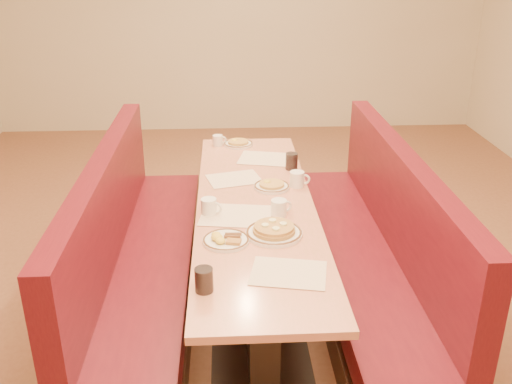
{
  "coord_description": "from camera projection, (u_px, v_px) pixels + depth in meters",
  "views": [
    {
      "loc": [
        -0.17,
        -3.1,
        2.17
      ],
      "look_at": [
        0.0,
        -0.05,
        0.85
      ],
      "focal_mm": 40.0,
      "sensor_mm": 36.0,
      "label": 1
    }
  ],
  "objects": [
    {
      "name": "coffee_mug_d",
      "position": [
        218.0,
        140.0,
        4.39
      ],
      "size": [
        0.11,
        0.08,
        0.08
      ],
      "rotation": [
        0.0,
        0.0,
        0.24
      ],
      "color": "white",
      "rests_on": "diner_table"
    },
    {
      "name": "coffee_mug_a",
      "position": [
        279.0,
        208.0,
        3.25
      ],
      "size": [
        0.12,
        0.09,
        0.1
      ],
      "rotation": [
        0.0,
        0.0,
        0.37
      ],
      "color": "white",
      "rests_on": "diner_table"
    },
    {
      "name": "soda_tumbler_near",
      "position": [
        204.0,
        280.0,
        2.53
      ],
      "size": [
        0.08,
        0.08,
        0.11
      ],
      "color": "black",
      "rests_on": "diner_table"
    },
    {
      "name": "extra_plate_far",
      "position": [
        238.0,
        143.0,
        4.41
      ],
      "size": [
        0.23,
        0.23,
        0.05
      ],
      "rotation": [
        0.0,
        0.0,
        0.23
      ],
      "color": "white",
      "rests_on": "diner_table"
    },
    {
      "name": "extra_plate_mid",
      "position": [
        272.0,
        186.0,
        3.63
      ],
      "size": [
        0.23,
        0.23,
        0.05
      ],
      "rotation": [
        0.0,
        0.0,
        -0.01
      ],
      "color": "white",
      "rests_on": "diner_table"
    },
    {
      "name": "placemat_near_left",
      "position": [
        236.0,
        215.0,
        3.26
      ],
      "size": [
        0.44,
        0.36,
        0.0
      ],
      "primitive_type": "cube",
      "rotation": [
        0.0,
        0.0,
        -0.15
      ],
      "color": "#F5E1C0",
      "rests_on": "diner_table"
    },
    {
      "name": "diner_table",
      "position": [
        256.0,
        259.0,
        3.56
      ],
      "size": [
        0.7,
        2.5,
        0.75
      ],
      "color": "black",
      "rests_on": "ground"
    },
    {
      "name": "coffee_mug_b",
      "position": [
        209.0,
        206.0,
        3.26
      ],
      "size": [
        0.12,
        0.09,
        0.1
      ],
      "rotation": [
        0.0,
        0.0,
        -0.37
      ],
      "color": "white",
      "rests_on": "diner_table"
    },
    {
      "name": "booth_right",
      "position": [
        371.0,
        257.0,
        3.6
      ],
      "size": [
        0.55,
        2.5,
        1.05
      ],
      "color": "#4C3326",
      "rests_on": "ground"
    },
    {
      "name": "coffee_mug_c",
      "position": [
        298.0,
        179.0,
        3.64
      ],
      "size": [
        0.13,
        0.09,
        0.1
      ],
      "rotation": [
        0.0,
        0.0,
        -0.13
      ],
      "color": "white",
      "rests_on": "diner_table"
    },
    {
      "name": "booth_left",
      "position": [
        138.0,
        264.0,
        3.53
      ],
      "size": [
        0.55,
        2.5,
        1.05
      ],
      "color": "#4C3326",
      "rests_on": "ground"
    },
    {
      "name": "pancake_plate",
      "position": [
        274.0,
        231.0,
        3.04
      ],
      "size": [
        0.3,
        0.3,
        0.07
      ],
      "rotation": [
        0.0,
        0.0,
        -0.33
      ],
      "color": "white",
      "rests_on": "diner_table"
    },
    {
      "name": "soda_tumbler_mid",
      "position": [
        292.0,
        161.0,
        3.92
      ],
      "size": [
        0.08,
        0.08,
        0.12
      ],
      "color": "black",
      "rests_on": "diner_table"
    },
    {
      "name": "ground",
      "position": [
        256.0,
        309.0,
        3.71
      ],
      "size": [
        8.0,
        8.0,
        0.0
      ],
      "primitive_type": "plane",
      "color": "#9E6647",
      "rests_on": "ground"
    },
    {
      "name": "placemat_near_right",
      "position": [
        289.0,
        273.0,
        2.69
      ],
      "size": [
        0.4,
        0.33,
        0.0
      ],
      "primitive_type": "cube",
      "rotation": [
        0.0,
        0.0,
        -0.2
      ],
      "color": "#F5E1C0",
      "rests_on": "diner_table"
    },
    {
      "name": "placemat_far_left",
      "position": [
        234.0,
        179.0,
        3.77
      ],
      "size": [
        0.39,
        0.33,
        0.0
      ],
      "primitive_type": "cube",
      "rotation": [
        0.0,
        0.0,
        0.26
      ],
      "color": "#F5E1C0",
      "rests_on": "diner_table"
    },
    {
      "name": "eggs_plate",
      "position": [
        225.0,
        240.0,
        2.97
      ],
      "size": [
        0.25,
        0.25,
        0.05
      ],
      "rotation": [
        0.0,
        0.0,
        -0.22
      ],
      "color": "white",
      "rests_on": "diner_table"
    },
    {
      "name": "placemat_far_right",
      "position": [
        266.0,
        159.0,
        4.13
      ],
      "size": [
        0.44,
        0.37,
        0.0
      ],
      "primitive_type": "cube",
      "rotation": [
        0.0,
        0.0,
        -0.22
      ],
      "color": "#F5E1C0",
      "rests_on": "diner_table"
    }
  ]
}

